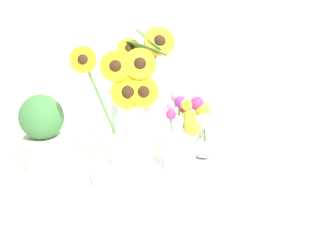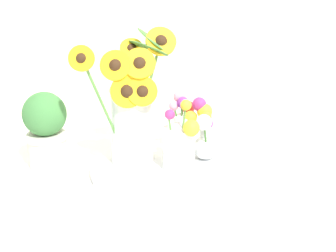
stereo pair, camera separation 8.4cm
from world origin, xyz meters
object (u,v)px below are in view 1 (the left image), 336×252
mason_jar_sunflowers (132,113)px  potted_plant (43,132)px  vase_small_back (181,124)px  vase_bulb_right (203,131)px  vase_small_center (181,145)px  serving_tray (168,168)px

mason_jar_sunflowers → potted_plant: size_ratio=1.72×
vase_small_back → potted_plant: bearing=-174.1°
vase_small_back → potted_plant: (-0.37, -0.04, 0.00)m
vase_small_back → potted_plant: 0.37m
mason_jar_sunflowers → vase_bulb_right: (0.19, 0.02, -0.06)m
mason_jar_sunflowers → potted_plant: mason_jar_sunflowers is taller
vase_small_center → vase_bulb_right: vase_small_center is taller
vase_small_back → mason_jar_sunflowers: bearing=-152.3°
vase_bulb_right → vase_small_back: bearing=136.8°
vase_bulb_right → vase_small_back: 0.07m
mason_jar_sunflowers → vase_small_center: size_ratio=1.95×
vase_small_center → potted_plant: (-0.35, 0.08, 0.02)m
serving_tray → potted_plant: 0.34m
vase_bulb_right → vase_small_back: size_ratio=0.95×
mason_jar_sunflowers → vase_small_back: 0.16m
serving_tray → vase_small_back: size_ratio=2.43×
serving_tray → mason_jar_sunflowers: size_ratio=1.16×
vase_bulb_right → potted_plant: 0.42m
vase_small_center → vase_bulb_right: (0.07, 0.07, 0.01)m
vase_small_back → potted_plant: potted_plant is taller
vase_small_back → serving_tray: bearing=-118.0°
vase_small_center → potted_plant: bearing=167.5°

